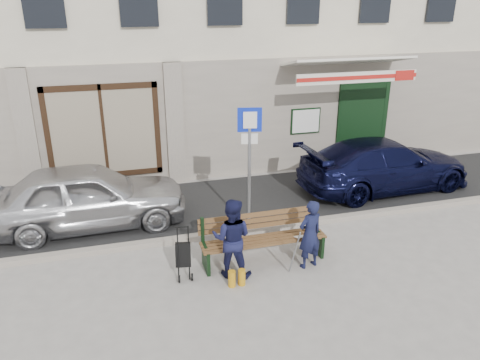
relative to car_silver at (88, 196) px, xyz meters
name	(u,v)px	position (x,y,z in m)	size (l,w,h in m)	color
ground	(292,266)	(3.65, -2.78, -0.71)	(80.00, 80.00, 0.00)	#9E9991
asphalt_lane	(245,201)	(3.65, 0.32, -0.71)	(60.00, 3.20, 0.01)	#282828
curb	(266,228)	(3.65, -1.28, -0.65)	(60.00, 0.18, 0.12)	#9E9384
car_silver	(88,196)	(0.00, 0.00, 0.00)	(1.68, 4.19, 1.43)	silver
car_navy	(385,165)	(7.37, 0.15, -0.05)	(1.86, 4.59, 1.33)	black
parking_sign	(249,150)	(3.33, -1.05, 1.08)	(0.49, 0.13, 2.67)	gray
bench	(261,240)	(3.15, -2.43, -0.26)	(2.40, 1.17, 0.98)	brown
man	(310,234)	(3.95, -2.85, -0.04)	(0.49, 0.32, 1.34)	#131736
woman	(232,238)	(2.50, -2.73, 0.03)	(0.72, 0.56, 1.49)	#15183C
stroller	(183,256)	(1.65, -2.55, -0.30)	(0.31, 0.41, 0.94)	black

